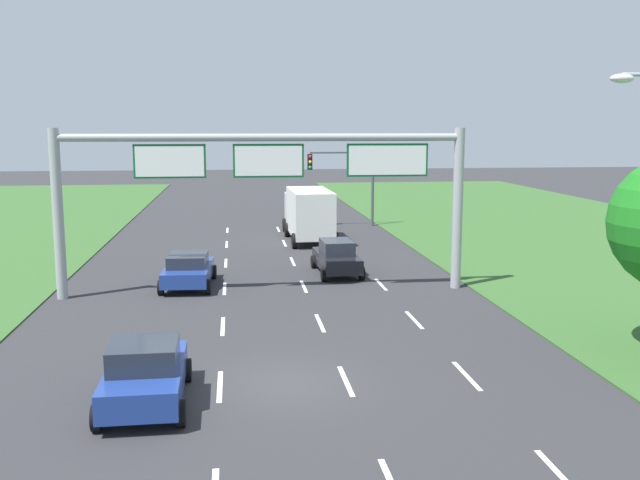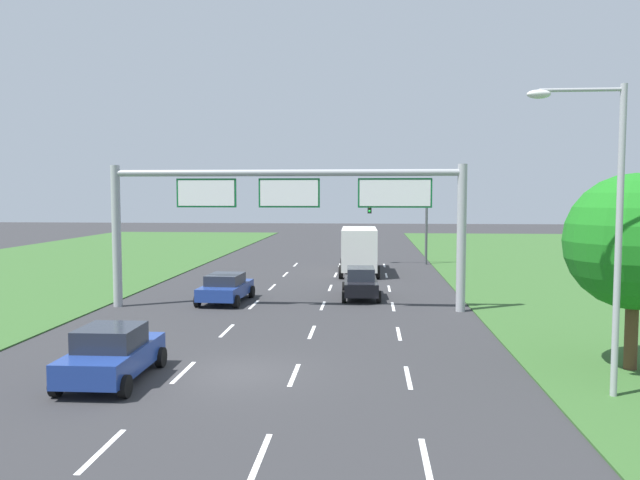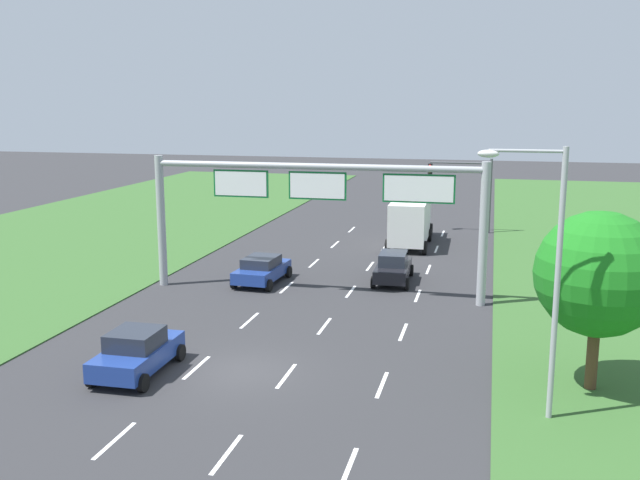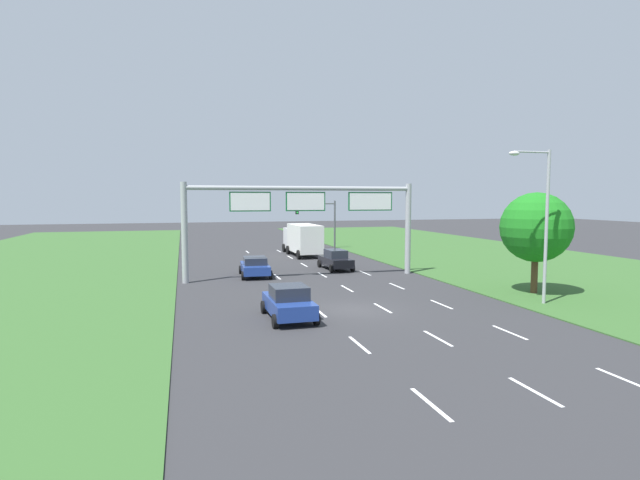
{
  "view_description": "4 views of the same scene",
  "coord_description": "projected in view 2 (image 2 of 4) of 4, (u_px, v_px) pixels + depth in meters",
  "views": [
    {
      "loc": [
        -1.27,
        -18.85,
        7.05
      ],
      "look_at": [
        2.26,
        10.2,
        2.38
      ],
      "focal_mm": 40.0,
      "sensor_mm": 36.0,
      "label": 1
    },
    {
      "loc": [
        4.03,
        -18.79,
        5.58
      ],
      "look_at": [
        1.67,
        11.2,
        3.36
      ],
      "focal_mm": 35.0,
      "sensor_mm": 36.0,
      "label": 2
    },
    {
      "loc": [
        8.69,
        -23.43,
        9.79
      ],
      "look_at": [
        0.72,
        9.41,
        3.2
      ],
      "focal_mm": 40.0,
      "sensor_mm": 36.0,
      "label": 3
    },
    {
      "loc": [
        -8.47,
        -24.49,
        5.88
      ],
      "look_at": [
        0.43,
        7.88,
        3.06
      ],
      "focal_mm": 28.0,
      "sensor_mm": 36.0,
      "label": 4
    }
  ],
  "objects": [
    {
      "name": "lane_dashes_inner_left",
      "position": [
        227.0,
        331.0,
        25.51
      ],
      "size": [
        0.14,
        50.4,
        0.01
      ],
      "color": "white",
      "rests_on": "ground_plane"
    },
    {
      "name": "car_mid_lane",
      "position": [
        226.0,
        288.0,
        32.19
      ],
      "size": [
        2.4,
        4.35,
        1.48
      ],
      "rotation": [
        0.0,
        0.0,
        -0.05
      ],
      "color": "navy",
      "rests_on": "ground_plane"
    },
    {
      "name": "traffic_light_mast",
      "position": [
        402.0,
        216.0,
        49.45
      ],
      "size": [
        4.76,
        0.49,
        5.6
      ],
      "color": "#47494F",
      "rests_on": "ground_plane"
    },
    {
      "name": "lane_dashes_slip",
      "position": [
        399.0,
        334.0,
        24.96
      ],
      "size": [
        0.14,
        50.4,
        0.01
      ],
      "color": "white",
      "rests_on": "ground_plane"
    },
    {
      "name": "sign_gantry",
      "position": [
        290.0,
        207.0,
        29.97
      ],
      "size": [
        17.24,
        0.44,
        7.0
      ],
      "color": "#9EA0A5",
      "rests_on": "ground_plane"
    },
    {
      "name": "car_near_red",
      "position": [
        361.0,
        283.0,
        33.56
      ],
      "size": [
        2.14,
        4.35,
        1.65
      ],
      "rotation": [
        0.0,
        0.0,
        0.04
      ],
      "color": "black",
      "rests_on": "ground_plane"
    },
    {
      "name": "street_lamp",
      "position": [
        605.0,
        213.0,
        16.75
      ],
      "size": [
        2.61,
        0.32,
        8.5
      ],
      "color": "#9EA0A5",
      "rests_on": "ground_plane"
    },
    {
      "name": "lane_dashes_inner_right",
      "position": [
        312.0,
        332.0,
        25.23
      ],
      "size": [
        0.14,
        50.4,
        0.01
      ],
      "color": "white",
      "rests_on": "ground_plane"
    },
    {
      "name": "roadside_tree_near",
      "position": [
        635.0,
        242.0,
        19.42
      ],
      "size": [
        4.27,
        4.27,
        6.25
      ],
      "color": "#513823",
      "rests_on": "ground_plane"
    },
    {
      "name": "car_lead_silver",
      "position": [
        112.0,
        354.0,
        18.6
      ],
      "size": [
        2.21,
        4.2,
        1.66
      ],
      "rotation": [
        0.0,
        0.0,
        0.01
      ],
      "color": "navy",
      "rests_on": "ground_plane"
    },
    {
      "name": "box_truck",
      "position": [
        359.0,
        249.0,
        44.16
      ],
      "size": [
        2.81,
        8.07,
        3.21
      ],
      "rotation": [
        0.0,
        0.0,
        0.02
      ],
      "color": "silver",
      "rests_on": "ground_plane"
    },
    {
      "name": "ground_plane",
      "position": [
        238.0,
        374.0,
        19.41
      ],
      "size": [
        200.0,
        200.0,
        0.0
      ],
      "primitive_type": "plane",
      "color": "#2D2D30"
    }
  ]
}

